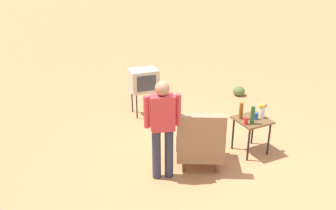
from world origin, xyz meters
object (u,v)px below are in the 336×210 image
object	(u,v)px
tv_on_stand	(143,81)
soda_can_blue	(256,116)
person_standing	(163,125)
armchair	(200,141)
side_table	(252,124)
soda_can_red	(246,121)
bottle_tall_amber	(241,111)
flower_vase	(262,110)
bottle_wine_green	(253,115)

from	to	relation	value
tv_on_stand	soda_can_blue	xyz separation A→B (m)	(-1.12, 2.41, -0.07)
tv_on_stand	person_standing	size ratio (longest dim) A/B	0.63
armchair	person_standing	size ratio (longest dim) A/B	0.65
side_table	soda_can_red	distance (m)	0.30
armchair	soda_can_red	size ratio (longest dim) A/B	8.69
tv_on_stand	person_standing	distance (m)	2.50
side_table	bottle_tall_amber	bearing A→B (deg)	-33.14
side_table	flower_vase	size ratio (longest dim) A/B	2.46
flower_vase	side_table	bearing A→B (deg)	-6.48
armchair	tv_on_stand	size ratio (longest dim) A/B	1.03
bottle_wine_green	side_table	bearing A→B (deg)	-132.03
armchair	bottle_tall_amber	world-z (taller)	armchair
person_standing	soda_can_blue	bearing A→B (deg)	179.52
bottle_tall_amber	soda_can_blue	bearing A→B (deg)	146.17
tv_on_stand	bottle_wine_green	size ratio (longest dim) A/B	3.22
side_table	person_standing	xyz separation A→B (m)	(1.75, 0.02, 0.38)
soda_can_blue	bottle_tall_amber	xyz separation A→B (m)	(0.22, -0.15, 0.09)
soda_can_red	bottle_wine_green	world-z (taller)	bottle_wine_green
side_table	flower_vase	world-z (taller)	flower_vase
tv_on_stand	soda_can_red	xyz separation A→B (m)	(-0.84, 2.49, -0.07)
soda_can_blue	flower_vase	world-z (taller)	flower_vase
bottle_tall_amber	bottle_wine_green	bearing A→B (deg)	101.15
soda_can_blue	person_standing	bearing A→B (deg)	-0.48
person_standing	soda_can_red	distance (m)	1.54
armchair	bottle_tall_amber	distance (m)	0.96
tv_on_stand	soda_can_red	distance (m)	2.63
side_table	flower_vase	distance (m)	0.31
soda_can_red	bottle_wine_green	size ratio (longest dim) A/B	0.38
person_standing	tv_on_stand	bearing A→B (deg)	-105.92
flower_vase	soda_can_red	bearing A→B (deg)	12.50
side_table	bottle_tall_amber	size ratio (longest dim) A/B	2.17
armchair	flower_vase	distance (m)	1.30
soda_can_blue	soda_can_red	xyz separation A→B (m)	(0.27, 0.08, 0.00)
side_table	bottle_wine_green	bearing A→B (deg)	47.97
bottle_tall_amber	soda_can_red	bearing A→B (deg)	76.37
bottle_tall_amber	soda_can_red	xyz separation A→B (m)	(0.06, 0.23, -0.09)
person_standing	flower_vase	world-z (taller)	person_standing
side_table	person_standing	world-z (taller)	person_standing
soda_can_blue	flower_vase	xyz separation A→B (m)	(-0.14, -0.01, 0.09)
bottle_wine_green	flower_vase	xyz separation A→B (m)	(-0.31, -0.12, -0.01)
soda_can_blue	bottle_tall_amber	bearing A→B (deg)	-33.83
tv_on_stand	flower_vase	distance (m)	2.71
soda_can_blue	bottle_tall_amber	world-z (taller)	bottle_tall_amber
armchair	tv_on_stand	bearing A→B (deg)	-90.09
side_table	soda_can_red	xyz separation A→B (m)	(0.23, 0.11, 0.16)
armchair	tv_on_stand	world-z (taller)	armchair
person_standing	side_table	bearing A→B (deg)	-179.42
soda_can_red	side_table	bearing A→B (deg)	-153.72
armchair	bottle_wine_green	bearing A→B (deg)	173.11
armchair	side_table	bearing A→B (deg)	-178.73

